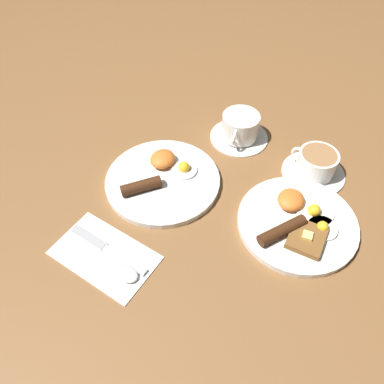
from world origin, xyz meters
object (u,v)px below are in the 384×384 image
Objects in this scene: breakfast_plate_far at (298,222)px; teacup_near at (240,129)px; knife at (104,247)px; breakfast_plate_near at (162,179)px; teacup_far at (315,165)px; spoon at (119,269)px.

teacup_near reaches higher than breakfast_plate_far.
breakfast_plate_far is 1.32× the size of knife.
breakfast_plate_near is 1.39× the size of knife.
breakfast_plate_far reaches higher than knife.
teacup_far is at bearing 84.07° from teacup_near.
teacup_near reaches higher than knife.
teacup_near is 0.83× the size of spoon.
breakfast_plate_far is 0.30m from teacup_near.
breakfast_plate_far is 1.68× the size of teacup_near.
teacup_far is 0.51m from spoon.
teacup_near is 0.48m from spoon.
spoon is (0.48, -0.02, -0.02)m from teacup_near.
breakfast_plate_far is 1.40× the size of spoon.
teacup_near is 0.79× the size of knife.
teacup_near is (-0.24, 0.08, 0.02)m from breakfast_plate_near.
breakfast_plate_far is (-0.05, 0.32, 0.00)m from breakfast_plate_near.
knife is 0.06m from spoon.
breakfast_plate_near is 0.25m from spoon.
breakfast_plate_far is 0.17m from teacup_far.
knife is at bearing -50.32° from breakfast_plate_far.
knife is (0.22, 0.00, -0.00)m from breakfast_plate_near.
breakfast_plate_near is at bearing 92.80° from knife.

